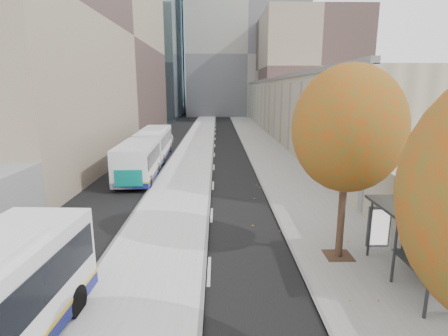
{
  "coord_description": "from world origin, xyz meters",
  "views": [
    {
      "loc": [
        -1.31,
        -0.01,
        6.71
      ],
      "look_at": [
        -0.96,
        18.62,
        2.5
      ],
      "focal_mm": 28.0,
      "sensor_mm": 36.0,
      "label": 1
    }
  ],
  "objects": [
    {
      "name": "bus_platform",
      "position": [
        -3.88,
        35.0,
        0.07
      ],
      "size": [
        4.25,
        150.0,
        0.15
      ],
      "primitive_type": "cube",
      "color": "silver",
      "rests_on": "ground"
    },
    {
      "name": "sidewalk",
      "position": [
        4.12,
        35.0,
        0.04
      ],
      "size": [
        4.75,
        150.0,
        0.08
      ],
      "primitive_type": "cube",
      "color": "gray",
      "rests_on": "ground"
    },
    {
      "name": "building_tan",
      "position": [
        15.5,
        64.0,
        4.0
      ],
      "size": [
        18.0,
        92.0,
        8.0
      ],
      "primitive_type": "cube",
      "color": "gray",
      "rests_on": "ground"
    },
    {
      "name": "building_midrise",
      "position": [
        -22.5,
        41.0,
        12.5
      ],
      "size": [
        24.0,
        46.0,
        25.0
      ],
      "primitive_type": "cube",
      "color": "gray",
      "rests_on": "ground"
    },
    {
      "name": "building_far_block",
      "position": [
        6.0,
        96.0,
        15.0
      ],
      "size": [
        30.0,
        18.0,
        30.0
      ],
      "primitive_type": "cube",
      "color": "gray",
      "rests_on": "ground"
    },
    {
      "name": "bus_shelter",
      "position": [
        5.69,
        10.96,
        2.19
      ],
      "size": [
        1.9,
        4.4,
        2.53
      ],
      "color": "#383A3F",
      "rests_on": "sidewalk"
    },
    {
      "name": "tree_c",
      "position": [
        3.6,
        13.0,
        5.25
      ],
      "size": [
        4.2,
        4.2,
        7.28
      ],
      "color": "#322315",
      "rests_on": "sidewalk"
    },
    {
      "name": "bus_far",
      "position": [
        -7.41,
        30.51,
        1.56
      ],
      "size": [
        3.17,
        17.18,
        2.85
      ],
      "rotation": [
        0.0,
        0.0,
        0.04
      ],
      "color": "white",
      "rests_on": "ground"
    },
    {
      "name": "distant_car",
      "position": [
        -7.84,
        43.63,
        0.72
      ],
      "size": [
        1.78,
        4.23,
        1.43
      ],
      "primitive_type": "imported",
      "rotation": [
        0.0,
        0.0,
        0.02
      ],
      "color": "silver",
      "rests_on": "ground"
    }
  ]
}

